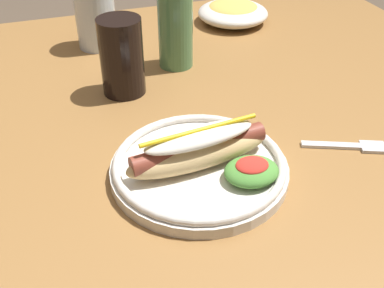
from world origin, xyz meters
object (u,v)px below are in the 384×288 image
object	(u,v)px
water_cup	(95,13)
glass_bottle	(175,20)
hot_dog_plate	(202,162)
side_bowl	(233,12)
soda_cup	(124,56)
fork	(351,146)

from	to	relation	value
water_cup	glass_bottle	xyz separation A→B (m)	(0.13, -0.13, 0.02)
hot_dog_plate	side_bowl	size ratio (longest dim) A/B	1.50
water_cup	glass_bottle	bearing A→B (deg)	-46.93
soda_cup	side_bowl	bearing A→B (deg)	38.56
fork	water_cup	distance (m)	0.56
fork	glass_bottle	distance (m)	0.38
side_bowl	soda_cup	bearing A→B (deg)	-141.44
fork	glass_bottle	bearing A→B (deg)	138.29
hot_dog_plate	water_cup	world-z (taller)	water_cup
fork	soda_cup	xyz separation A→B (m)	(-0.27, 0.27, 0.06)
fork	side_bowl	world-z (taller)	side_bowl
hot_dog_plate	side_bowl	bearing A→B (deg)	63.11
soda_cup	hot_dog_plate	bearing A→B (deg)	-79.86
water_cup	glass_bottle	size ratio (longest dim) A/B	0.58
water_cup	side_bowl	distance (m)	0.32
water_cup	glass_bottle	world-z (taller)	glass_bottle
hot_dog_plate	water_cup	bearing A→B (deg)	97.51
hot_dog_plate	glass_bottle	bearing A→B (deg)	78.84
side_bowl	hot_dog_plate	bearing A→B (deg)	-116.89
fork	side_bowl	bearing A→B (deg)	109.99
hot_dog_plate	fork	size ratio (longest dim) A/B	2.01
soda_cup	glass_bottle	bearing A→B (deg)	32.40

